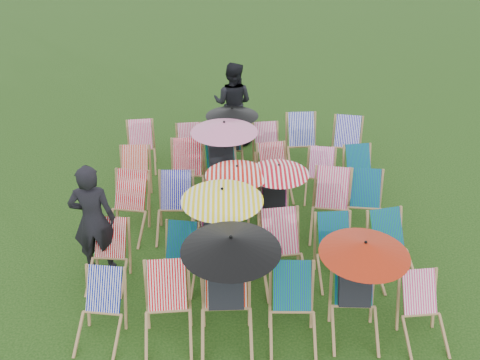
{
  "coord_description": "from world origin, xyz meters",
  "views": [
    {
      "loc": [
        -0.36,
        -7.21,
        5.22
      ],
      "look_at": [
        -0.16,
        0.24,
        0.9
      ],
      "focal_mm": 40.0,
      "sensor_mm": 36.0,
      "label": 1
    }
  ],
  "objects_px": {
    "deckchair_0": "(99,312)",
    "person_left": "(93,220)",
    "person_rear": "(233,103)",
    "deckchair_29": "(347,145)",
    "deckchair_5": "(424,314)"
  },
  "relations": [
    {
      "from": "deckchair_0",
      "to": "person_left",
      "type": "relative_size",
      "value": 0.49
    },
    {
      "from": "deckchair_0",
      "to": "person_left",
      "type": "xyz_separation_m",
      "value": [
        -0.31,
        1.38,
        0.46
      ]
    },
    {
      "from": "person_rear",
      "to": "deckchair_29",
      "type": "bearing_deg",
      "value": 169.08
    },
    {
      "from": "deckchair_29",
      "to": "person_left",
      "type": "height_order",
      "value": "person_left"
    },
    {
      "from": "deckchair_5",
      "to": "person_left",
      "type": "relative_size",
      "value": 0.47
    },
    {
      "from": "person_rear",
      "to": "deckchair_5",
      "type": "bearing_deg",
      "value": 129.02
    },
    {
      "from": "deckchair_0",
      "to": "person_rear",
      "type": "height_order",
      "value": "person_rear"
    },
    {
      "from": "deckchair_5",
      "to": "deckchair_29",
      "type": "xyz_separation_m",
      "value": [
        -0.06,
        4.64,
        0.06
      ]
    },
    {
      "from": "deckchair_0",
      "to": "deckchair_5",
      "type": "distance_m",
      "value": 4.08
    },
    {
      "from": "deckchair_29",
      "to": "person_left",
      "type": "distance_m",
      "value": 5.36
    },
    {
      "from": "deckchair_5",
      "to": "person_rear",
      "type": "relative_size",
      "value": 0.46
    },
    {
      "from": "person_left",
      "to": "deckchair_29",
      "type": "bearing_deg",
      "value": -146.32
    },
    {
      "from": "deckchair_29",
      "to": "person_rear",
      "type": "xyz_separation_m",
      "value": [
        -2.26,
        1.22,
        0.43
      ]
    },
    {
      "from": "deckchair_5",
      "to": "person_rear",
      "type": "height_order",
      "value": "person_rear"
    },
    {
      "from": "deckchair_29",
      "to": "person_left",
      "type": "bearing_deg",
      "value": -132.26
    }
  ]
}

